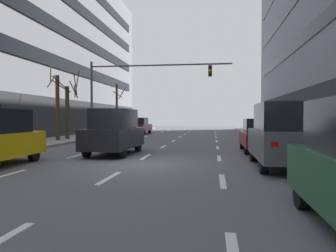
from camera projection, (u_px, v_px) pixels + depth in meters
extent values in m
plane|color=#515156|center=(135.00, 163.00, 12.17)|extent=(120.00, 120.00, 0.00)
cube|color=silver|center=(6.00, 175.00, 9.64)|extent=(0.16, 2.00, 0.01)
cube|color=silver|center=(76.00, 156.00, 14.59)|extent=(0.16, 2.00, 0.01)
cube|color=silver|center=(111.00, 146.00, 19.54)|extent=(0.16, 2.00, 0.01)
cube|color=silver|center=(132.00, 140.00, 24.49)|extent=(0.16, 2.00, 0.01)
cube|color=silver|center=(145.00, 137.00, 29.44)|extent=(0.16, 2.00, 0.01)
cube|color=silver|center=(155.00, 134.00, 34.39)|extent=(0.16, 2.00, 0.01)
cube|color=silver|center=(162.00, 132.00, 39.34)|extent=(0.16, 2.00, 0.01)
cube|color=silver|center=(168.00, 130.00, 44.29)|extent=(0.16, 2.00, 0.01)
cube|color=silver|center=(109.00, 178.00, 9.20)|extent=(0.16, 2.00, 0.01)
cube|color=silver|center=(146.00, 157.00, 14.15)|extent=(0.16, 2.00, 0.01)
cube|color=silver|center=(163.00, 147.00, 19.10)|extent=(0.16, 2.00, 0.01)
cube|color=silver|center=(173.00, 141.00, 24.05)|extent=(0.16, 2.00, 0.01)
cube|color=silver|center=(180.00, 137.00, 29.00)|extent=(0.16, 2.00, 0.01)
cube|color=silver|center=(185.00, 134.00, 33.95)|extent=(0.16, 2.00, 0.01)
cube|color=silver|center=(189.00, 132.00, 38.90)|extent=(0.16, 2.00, 0.01)
cube|color=silver|center=(191.00, 131.00, 43.86)|extent=(0.16, 2.00, 0.01)
cube|color=silver|center=(222.00, 181.00, 8.76)|extent=(0.16, 2.00, 0.01)
cube|color=silver|center=(219.00, 158.00, 13.71)|extent=(0.16, 2.00, 0.01)
cube|color=silver|center=(218.00, 147.00, 18.66)|extent=(0.16, 2.00, 0.01)
cube|color=silver|center=(217.00, 141.00, 23.61)|extent=(0.16, 2.00, 0.01)
cube|color=silver|center=(216.00, 137.00, 28.56)|extent=(0.16, 2.00, 0.01)
cube|color=silver|center=(216.00, 134.00, 33.52)|extent=(0.16, 2.00, 0.01)
cube|color=silver|center=(215.00, 132.00, 38.47)|extent=(0.16, 2.00, 0.01)
cube|color=silver|center=(215.00, 131.00, 43.42)|extent=(0.16, 2.00, 0.01)
cylinder|color=black|center=(135.00, 130.00, 35.93)|extent=(0.24, 0.70, 0.70)
cylinder|color=black|center=(150.00, 130.00, 35.67)|extent=(0.24, 0.70, 0.70)
cylinder|color=black|center=(127.00, 131.00, 33.13)|extent=(0.24, 0.70, 0.70)
cylinder|color=black|center=(144.00, 131.00, 32.86)|extent=(0.24, 0.70, 0.70)
cube|color=maroon|center=(139.00, 128.00, 34.39)|extent=(2.02, 4.67, 0.67)
cube|color=black|center=(138.00, 121.00, 34.16)|extent=(1.72, 2.03, 0.72)
cube|color=white|center=(138.00, 126.00, 36.74)|extent=(0.21, 0.09, 0.15)
cube|color=red|center=(127.00, 127.00, 32.24)|extent=(0.21, 0.09, 0.15)
cube|color=white|center=(150.00, 126.00, 36.53)|extent=(0.21, 0.09, 0.15)
cube|color=red|center=(140.00, 127.00, 32.03)|extent=(0.21, 0.09, 0.15)
cylinder|color=black|center=(108.00, 145.00, 16.59)|extent=(0.23, 0.66, 0.66)
cylinder|color=black|center=(138.00, 145.00, 16.35)|extent=(0.23, 0.66, 0.66)
cylinder|color=black|center=(87.00, 150.00, 13.94)|extent=(0.23, 0.66, 0.66)
cylinder|color=black|center=(123.00, 150.00, 13.69)|extent=(0.23, 0.66, 0.66)
cube|color=black|center=(114.00, 138.00, 15.13)|extent=(1.90, 4.41, 0.90)
cube|color=black|center=(114.00, 119.00, 15.11)|extent=(1.63, 2.61, 0.90)
cube|color=white|center=(116.00, 132.00, 17.35)|extent=(0.20, 0.08, 0.14)
cube|color=red|center=(82.00, 137.00, 13.10)|extent=(0.20, 0.08, 0.14)
cube|color=white|center=(139.00, 133.00, 17.15)|extent=(0.20, 0.08, 0.14)
cube|color=red|center=(113.00, 137.00, 12.91)|extent=(0.20, 0.08, 0.14)
cylinder|color=black|center=(34.00, 153.00, 12.68)|extent=(0.24, 0.64, 0.63)
cube|color=white|center=(12.00, 137.00, 13.55)|extent=(0.19, 0.09, 0.13)
cube|color=white|center=(40.00, 138.00, 13.44)|extent=(0.19, 0.09, 0.13)
cylinder|color=black|center=(302.00, 192.00, 6.07)|extent=(0.22, 0.63, 0.62)
cube|color=white|center=(301.00, 157.00, 6.78)|extent=(0.19, 0.08, 0.13)
cylinder|color=black|center=(253.00, 153.00, 12.66)|extent=(0.24, 0.69, 0.69)
cylinder|color=black|center=(298.00, 153.00, 12.41)|extent=(0.24, 0.69, 0.69)
cylinder|color=black|center=(264.00, 163.00, 9.87)|extent=(0.24, 0.69, 0.69)
cylinder|color=black|center=(322.00, 164.00, 9.63)|extent=(0.24, 0.69, 0.69)
cube|color=#474C51|center=(283.00, 144.00, 11.13)|extent=(1.96, 4.61, 0.94)
cube|color=black|center=(283.00, 117.00, 11.11)|extent=(1.70, 2.73, 0.94)
cube|color=white|center=(255.00, 135.00, 13.46)|extent=(0.21, 0.09, 0.15)
cube|color=red|center=(275.00, 144.00, 9.00)|extent=(0.21, 0.09, 0.15)
cube|color=white|center=(289.00, 136.00, 13.26)|extent=(0.21, 0.09, 0.15)
cube|color=red|center=(326.00, 145.00, 8.80)|extent=(0.21, 0.09, 0.15)
cylinder|color=black|center=(242.00, 143.00, 17.77)|extent=(0.23, 0.67, 0.67)
cylinder|color=black|center=(273.00, 143.00, 17.53)|extent=(0.23, 0.67, 0.67)
cylinder|color=black|center=(247.00, 147.00, 15.06)|extent=(0.23, 0.67, 0.67)
cylinder|color=black|center=(283.00, 148.00, 14.82)|extent=(0.23, 0.67, 0.67)
cube|color=maroon|center=(261.00, 139.00, 16.29)|extent=(1.90, 4.48, 0.65)
cube|color=black|center=(262.00, 126.00, 16.07)|extent=(1.64, 1.94, 0.69)
cube|color=white|center=(244.00, 134.00, 18.55)|extent=(0.20, 0.08, 0.14)
cube|color=red|center=(253.00, 139.00, 14.21)|extent=(0.20, 0.08, 0.14)
cube|color=white|center=(267.00, 134.00, 18.36)|extent=(0.20, 0.08, 0.14)
cube|color=red|center=(284.00, 139.00, 14.02)|extent=(0.20, 0.08, 0.14)
cylinder|color=#4C4C51|center=(92.00, 100.00, 26.03)|extent=(0.18, 0.18, 6.08)
cylinder|color=#4C4C51|center=(160.00, 65.00, 25.19)|extent=(11.11, 0.12, 0.12)
cube|color=black|center=(210.00, 71.00, 24.67)|extent=(0.28, 0.24, 0.84)
sphere|color=#4B0704|center=(210.00, 67.00, 24.52)|extent=(0.17, 0.17, 0.17)
sphere|color=orange|center=(210.00, 71.00, 24.53)|extent=(0.17, 0.17, 0.17)
sphere|color=#073E10|center=(210.00, 74.00, 24.54)|extent=(0.17, 0.17, 0.17)
cylinder|color=#4C3823|center=(58.00, 108.00, 22.78)|extent=(0.27, 0.27, 4.55)
cylinder|color=#42301E|center=(51.00, 73.00, 22.58)|extent=(0.46, 0.86, 1.26)
cylinder|color=#42301E|center=(51.00, 81.00, 22.83)|extent=(0.15, 1.00, 0.95)
cylinder|color=#42301E|center=(61.00, 84.00, 22.26)|extent=(0.90, 1.10, 1.10)
cylinder|color=#42301E|center=(60.00, 86.00, 22.31)|extent=(0.84, 0.88, 0.73)
cylinder|color=#4C3823|center=(117.00, 108.00, 36.76)|extent=(0.25, 0.25, 5.40)
cylinder|color=#42301E|center=(118.00, 94.00, 36.21)|extent=(1.02, 0.57, 0.76)
cylinder|color=#42301E|center=(123.00, 91.00, 37.12)|extent=(1.08, 1.35, 0.96)
cylinder|color=#42301E|center=(121.00, 95.00, 37.08)|extent=(0.92, 0.86, 1.00)
cylinder|color=#4C3823|center=(67.00, 113.00, 24.30)|extent=(0.29, 0.29, 3.94)
cylinder|color=#42301E|center=(74.00, 90.00, 24.12)|extent=(0.20, 1.17, 1.22)
cylinder|color=#42301E|center=(77.00, 82.00, 24.58)|extent=(0.93, 1.32, 1.60)
cylinder|color=#42301E|center=(75.00, 84.00, 24.32)|extent=(0.39, 1.25, 1.51)
cylinder|color=#42301E|center=(75.00, 92.00, 24.39)|extent=(0.49, 1.09, 0.83)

